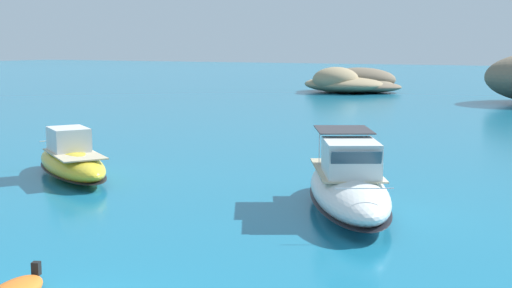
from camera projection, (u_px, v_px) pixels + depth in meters
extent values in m
ellipsoid|color=#756651|center=(360.00, 79.00, 90.68)|extent=(11.60, 9.86, 3.13)
ellipsoid|color=#9E8966|center=(336.00, 80.00, 86.67)|extent=(6.22, 7.11, 3.35)
ellipsoid|color=#9E8966|center=(344.00, 84.00, 88.03)|extent=(14.76, 13.95, 2.04)
ellipsoid|color=#84755B|center=(375.00, 86.00, 87.44)|extent=(7.45, 7.44, 1.61)
ellipsoid|color=#756651|center=(363.00, 87.00, 87.64)|extent=(10.85, 9.06, 1.47)
ellipsoid|color=yellow|center=(72.00, 164.00, 31.25)|extent=(7.73, 6.11, 1.31)
ellipsoid|color=black|center=(72.00, 170.00, 31.29)|extent=(7.89, 6.23, 0.16)
cube|color=#C6B793|center=(74.00, 154.00, 30.66)|extent=(4.63, 3.95, 0.06)
cube|color=silver|center=(69.00, 139.00, 31.41)|extent=(2.69, 2.53, 1.08)
cube|color=#2D4756|center=(63.00, 134.00, 32.34)|extent=(1.02, 1.40, 0.57)
cylinder|color=silver|center=(56.00, 140.00, 33.73)|extent=(0.91, 1.38, 0.04)
ellipsoid|color=white|center=(348.00, 190.00, 25.06)|extent=(6.66, 9.20, 1.53)
ellipsoid|color=black|center=(348.00, 199.00, 25.11)|extent=(6.79, 9.39, 0.18)
cube|color=#C6B793|center=(346.00, 170.00, 25.63)|extent=(4.37, 5.45, 0.06)
cube|color=silver|center=(351.00, 158.00, 24.42)|extent=(2.86, 3.12, 1.26)
cube|color=#2D4756|center=(356.00, 160.00, 23.14)|extent=(1.68, 1.08, 0.67)
cylinder|color=silver|center=(364.00, 188.00, 21.47)|extent=(1.68, 0.93, 0.04)
cube|color=#333338|center=(343.00, 130.00, 26.31)|extent=(3.14, 3.38, 0.04)
cylinder|color=silver|center=(367.00, 148.00, 26.42)|extent=(0.03, 0.03, 1.44)
cylinder|color=silver|center=(319.00, 148.00, 26.41)|extent=(0.03, 0.03, 1.44)
cube|color=black|center=(36.00, 269.00, 17.38)|extent=(0.26, 0.26, 0.36)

